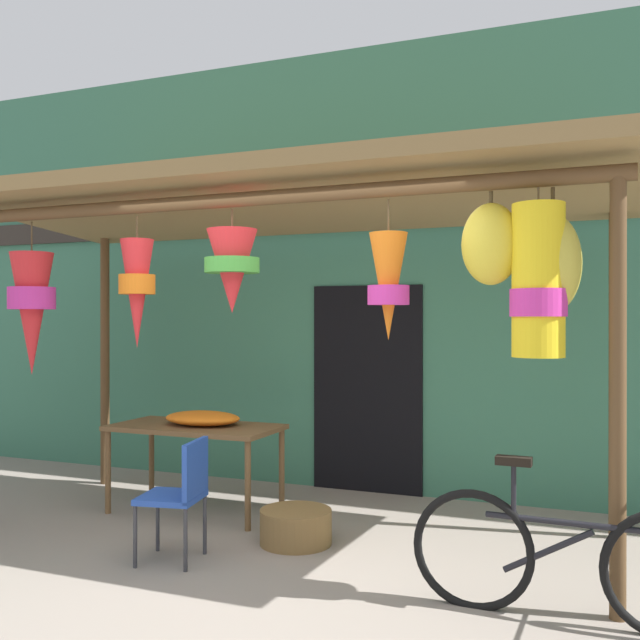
% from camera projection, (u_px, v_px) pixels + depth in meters
% --- Properties ---
extents(ground_plane, '(30.00, 30.00, 0.00)m').
position_uv_depth(ground_plane, '(267.00, 579.00, 4.60)').
color(ground_plane, gray).
extents(shop_facade, '(11.85, 0.29, 4.32)m').
position_uv_depth(shop_facade, '(384.00, 270.00, 7.00)').
color(shop_facade, '#387056').
rests_on(shop_facade, ground_plane).
extents(market_stall_canopy, '(5.29, 2.10, 2.75)m').
position_uv_depth(market_stall_canopy, '(284.00, 227.00, 5.41)').
color(market_stall_canopy, brown).
rests_on(market_stall_canopy, ground_plane).
extents(display_table, '(1.45, 0.73, 0.75)m').
position_uv_depth(display_table, '(195.00, 434.00, 6.19)').
color(display_table, brown).
rests_on(display_table, ground_plane).
extents(flower_heap_on_table, '(0.69, 0.48, 0.12)m').
position_uv_depth(flower_heap_on_table, '(204.00, 418.00, 6.19)').
color(flower_heap_on_table, orange).
rests_on(flower_heap_on_table, display_table).
extents(folding_chair, '(0.47, 0.47, 0.84)m').
position_uv_depth(folding_chair, '(181.00, 489.00, 4.93)').
color(folding_chair, '#2347A8').
rests_on(folding_chair, ground_plane).
extents(wicker_basket_by_table, '(0.54, 0.54, 0.25)m').
position_uv_depth(wicker_basket_by_table, '(296.00, 527.00, 5.32)').
color(wicker_basket_by_table, brown).
rests_on(wicker_basket_by_table, ground_plane).
extents(parked_bicycle, '(1.75, 0.44, 0.92)m').
position_uv_depth(parked_bicycle, '(566.00, 559.00, 3.95)').
color(parked_bicycle, black).
rests_on(parked_bicycle, ground_plane).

